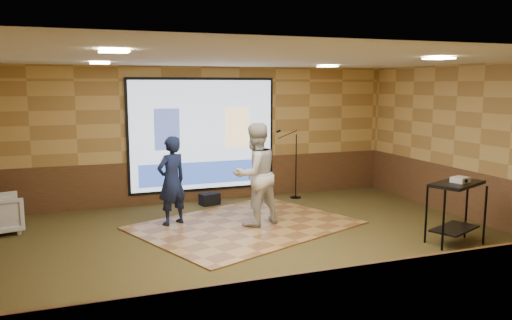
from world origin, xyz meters
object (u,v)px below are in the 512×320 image
object	(u,v)px
av_table	(456,200)
mic_stand	(294,177)
dance_floor	(245,225)
projector	(460,180)
player_left	(172,181)
projector_screen	(203,136)
duffel_bag	(210,199)
player_right	(255,174)

from	to	relation	value
av_table	mic_stand	distance (m)	4.13
av_table	mic_stand	bearing A→B (deg)	105.80
dance_floor	projector	distance (m)	3.82
mic_stand	player_left	bearing A→B (deg)	-140.19
projector	mic_stand	world-z (taller)	mic_stand
projector_screen	mic_stand	xyz separation A→B (m)	(2.02, -0.43, -0.98)
projector_screen	duffel_bag	distance (m)	1.41
player_left	duffel_bag	bearing A→B (deg)	-153.94
projector_screen	mic_stand	bearing A→B (deg)	-11.98
projector_screen	av_table	distance (m)	5.46
av_table	projector	bearing A→B (deg)	-34.86
projector_screen	player_right	size ratio (longest dim) A/B	1.75
dance_floor	av_table	size ratio (longest dim) A/B	3.60
projector_screen	projector	distance (m)	5.46
dance_floor	player_left	size ratio (longest dim) A/B	2.26
player_right	av_table	size ratio (longest dim) A/B	1.83
av_table	projector	size ratio (longest dim) A/B	3.91
projector	mic_stand	bearing A→B (deg)	87.62
player_left	mic_stand	size ratio (longest dim) A/B	1.03
player_right	av_table	world-z (taller)	player_right
player_right	duffel_bag	world-z (taller)	player_right
mic_stand	projector_screen	bearing A→B (deg)	-175.54
duffel_bag	av_table	bearing A→B (deg)	-52.04
player_right	mic_stand	world-z (taller)	player_right
projector_screen	player_right	bearing A→B (deg)	-79.73
dance_floor	mic_stand	distance (m)	2.59
player_right	dance_floor	bearing A→B (deg)	-32.38
av_table	duffel_bag	xyz separation A→B (m)	(-3.12, 4.00, -0.61)
projector	mic_stand	xyz separation A→B (m)	(-1.16, 4.00, -0.59)
projector	duffel_bag	xyz separation A→B (m)	(-3.15, 4.02, -0.96)
mic_stand	duffel_bag	xyz separation A→B (m)	(-2.00, 0.03, -0.37)
player_right	player_left	bearing A→B (deg)	-37.54
player_left	av_table	distance (m)	4.95
projector_screen	mic_stand	distance (m)	2.29
av_table	duffel_bag	world-z (taller)	av_table
projector	player_right	bearing A→B (deg)	123.73
projector_screen	dance_floor	xyz separation A→B (m)	(0.24, -2.24, -1.46)
player_right	mic_stand	bearing A→B (deg)	-148.19
dance_floor	player_right	size ratio (longest dim) A/B	1.97
projector_screen	dance_floor	world-z (taller)	projector_screen
duffel_bag	dance_floor	bearing A→B (deg)	-83.54
dance_floor	duffel_bag	world-z (taller)	duffel_bag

